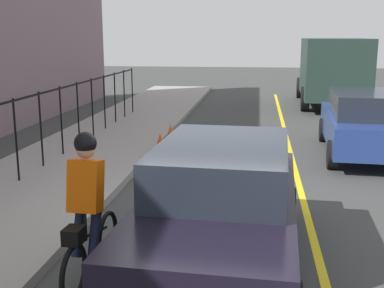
% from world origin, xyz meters
% --- Properties ---
extents(ground_plane, '(80.00, 80.00, 0.00)m').
position_xyz_m(ground_plane, '(0.00, 0.00, 0.00)').
color(ground_plane, '#3A3B3A').
extents(lane_line_centre, '(36.00, 0.12, 0.01)m').
position_xyz_m(lane_line_centre, '(0.00, -1.60, 0.00)').
color(lane_line_centre, yellow).
rests_on(lane_line_centre, ground).
extents(iron_fence, '(18.85, 0.04, 1.60)m').
position_xyz_m(iron_fence, '(1.00, 3.80, 1.25)').
color(iron_fence, black).
rests_on(iron_fence, sidewalk).
extents(cyclist_lead, '(1.71, 0.38, 1.83)m').
position_xyz_m(cyclist_lead, '(-1.88, 1.19, 0.91)').
color(cyclist_lead, black).
rests_on(cyclist_lead, ground).
extents(patrol_sedan, '(4.50, 2.12, 1.58)m').
position_xyz_m(patrol_sedan, '(5.20, -3.34, 0.82)').
color(patrol_sedan, navy).
rests_on(patrol_sedan, ground).
extents(parked_sedan_rear, '(4.48, 2.10, 1.58)m').
position_xyz_m(parked_sedan_rear, '(-1.24, -0.32, 0.82)').
color(parked_sedan_rear, black).
rests_on(parked_sedan_rear, ground).
extents(box_truck_background, '(6.78, 2.71, 2.78)m').
position_xyz_m(box_truck_background, '(14.30, -3.74, 1.55)').
color(box_truck_background, '#20322C').
rests_on(box_truck_background, ground).
extents(traffic_cone_near, '(0.36, 0.36, 0.60)m').
position_xyz_m(traffic_cone_near, '(4.33, 1.57, 0.30)').
color(traffic_cone_near, '#FA5008').
rests_on(traffic_cone_near, ground).
extents(traffic_cone_far, '(0.36, 0.36, 0.61)m').
position_xyz_m(traffic_cone_far, '(5.49, 1.52, 0.31)').
color(traffic_cone_far, '#EF5B0F').
rests_on(traffic_cone_far, ground).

